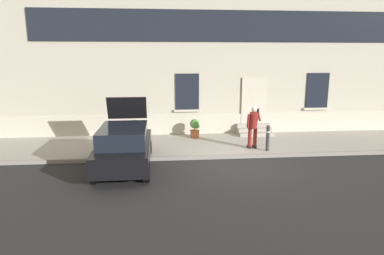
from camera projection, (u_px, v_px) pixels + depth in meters
The scene contains 10 objects.
ground_plane at pixel (237, 166), 11.80m from camera, with size 80.00×80.00×0.00m, color #232326.
sidewalk at pixel (223, 144), 14.51m from camera, with size 24.00×3.60×0.15m, color #99968E.
curb_edge at pixel (232, 156), 12.70m from camera, with size 24.00×0.12×0.15m, color gray.
building_facade at pixel (215, 59), 16.17m from camera, with size 24.00×1.52×7.50m.
entrance_stoop at pixel (254, 130), 16.01m from camera, with size 1.62×0.96×0.48m.
hatchback_car_black at pixel (124, 146), 11.44m from camera, with size 1.81×4.07×2.34m.
bollard_near_person at pixel (268, 137), 13.10m from camera, with size 0.15×0.15×1.04m.
person_on_phone at pixel (253, 124), 13.32m from camera, with size 0.51×0.50×1.75m.
planter_olive at pixel (136, 129), 15.14m from camera, with size 0.44×0.44×0.86m.
planter_terracotta at pixel (195, 128), 15.31m from camera, with size 0.44×0.44×0.86m.
Camera 1 is at (-2.65, -11.05, 3.81)m, focal length 31.04 mm.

